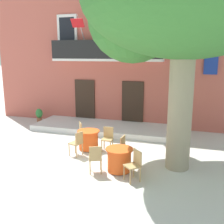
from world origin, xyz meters
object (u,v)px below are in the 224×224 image
cafe_chair_near_tree_0 (95,157)px  cafe_chair_middle_1 (77,142)px  ground_planter_left (39,115)px  pedestrian_near_entrance (175,129)px  cafe_chair_middle_2 (108,137)px  cafe_table_near_tree (119,160)px  cafe_chair_near_tree_1 (134,163)px  cafe_chair_near_tree_2 (126,148)px  cafe_chair_middle_0 (83,131)px  cafe_table_middle (89,140)px

cafe_chair_near_tree_0 → cafe_chair_middle_1: same height
ground_planter_left → pedestrian_near_entrance: 7.71m
ground_planter_left → cafe_chair_middle_1: bearing=-43.6°
cafe_chair_middle_2 → pedestrian_near_entrance: bearing=9.9°
cafe_table_near_tree → pedestrian_near_entrance: 2.66m
cafe_chair_middle_2 → cafe_chair_near_tree_0: bearing=-82.7°
cafe_chair_middle_2 → pedestrian_near_entrance: (2.47, 0.43, 0.44)m
cafe_chair_near_tree_1 → pedestrian_near_entrance: size_ratio=0.53×
cafe_chair_near_tree_2 → cafe_chair_middle_0: same height
cafe_chair_near_tree_1 → cafe_chair_near_tree_2: (-0.58, 1.22, 0.00)m
cafe_chair_near_tree_2 → cafe_table_middle: bearing=154.9°
cafe_chair_near_tree_0 → cafe_chair_middle_1: (-1.14, 1.16, 0.00)m
cafe_chair_middle_1 → pedestrian_near_entrance: size_ratio=0.53×
cafe_chair_near_tree_1 → cafe_chair_middle_1: same height
cafe_chair_near_tree_2 → cafe_chair_middle_1: size_ratio=1.00×
cafe_chair_middle_2 → pedestrian_near_entrance: 2.54m
cafe_table_middle → pedestrian_near_entrance: bearing=9.7°
pedestrian_near_entrance → cafe_chair_near_tree_1: bearing=-110.4°
cafe_chair_middle_1 → cafe_table_middle: bearing=79.5°
cafe_chair_middle_1 → cafe_chair_near_tree_0: bearing=-45.4°
cafe_table_middle → cafe_chair_middle_1: 0.77m
cafe_chair_near_tree_1 → cafe_chair_middle_0: 3.77m
cafe_chair_near_tree_1 → cafe_chair_near_tree_2: same height
cafe_chair_near_tree_2 → cafe_chair_middle_1: (-1.82, 0.05, 0.00)m
cafe_table_middle → cafe_chair_near_tree_1: bearing=-41.7°
cafe_table_near_tree → pedestrian_near_entrance: bearing=53.6°
cafe_table_middle → cafe_table_near_tree: bearing=-42.7°
cafe_chair_near_tree_0 → cafe_chair_middle_2: 2.03m
cafe_chair_middle_2 → cafe_table_middle: bearing=-171.0°
cafe_chair_middle_2 → cafe_table_near_tree: bearing=-60.9°
cafe_table_near_tree → cafe_chair_near_tree_2: size_ratio=0.95×
cafe_table_middle → cafe_chair_middle_0: bearing=129.4°
cafe_chair_near_tree_2 → cafe_table_middle: cafe_chair_near_tree_2 is taller
cafe_chair_near_tree_0 → cafe_chair_middle_0: bearing=120.9°
cafe_chair_middle_1 → cafe_chair_middle_2: same height
cafe_chair_near_tree_1 → ground_planter_left: (-6.34, 5.02, -0.10)m
ground_planter_left → pedestrian_near_entrance: bearing=-18.6°
cafe_table_middle → pedestrian_near_entrance: 3.31m
cafe_chair_near_tree_0 → cafe_chair_middle_1: 1.63m
cafe_table_near_tree → cafe_chair_near_tree_0: cafe_chair_near_tree_0 is taller
cafe_chair_near_tree_0 → cafe_chair_middle_2: (-0.26, 2.02, 0.00)m
cafe_chair_near_tree_1 → cafe_chair_near_tree_2: bearing=115.3°
cafe_chair_near_tree_1 → cafe_chair_middle_2: size_ratio=1.00×
cafe_chair_near_tree_2 → cafe_chair_middle_1: bearing=178.5°
cafe_chair_middle_2 → pedestrian_near_entrance: pedestrian_near_entrance is taller
cafe_chair_near_tree_0 → cafe_chair_middle_0: 2.89m
cafe_chair_middle_1 → cafe_chair_middle_2: 1.23m
cafe_chair_near_tree_2 → ground_planter_left: cafe_chair_near_tree_2 is taller
cafe_table_near_tree → cafe_chair_middle_1: bearing=156.1°
cafe_chair_near_tree_2 → cafe_chair_middle_2: (-0.94, 0.91, 0.00)m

